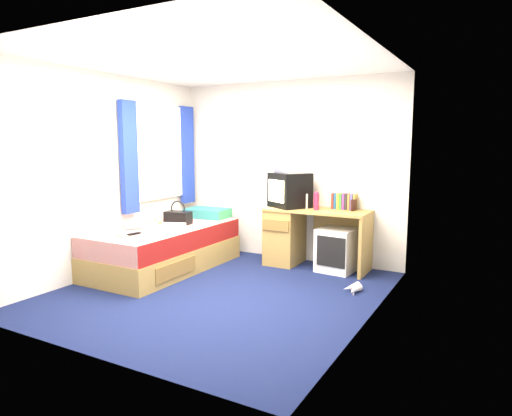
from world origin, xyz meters
The scene contains 20 objects.
ground centered at (0.00, 0.00, 0.00)m, with size 3.40×3.40×0.00m, color #0C1438.
room_shell centered at (0.00, 0.00, 1.45)m, with size 3.40×3.40×3.40m.
bed centered at (-1.10, 0.43, 0.27)m, with size 1.01×2.00×0.54m.
pillow centered at (-1.04, 1.29, 0.60)m, with size 0.59×0.37×0.13m, color #164E94.
desk centered at (0.27, 1.44, 0.41)m, with size 1.30×0.55×0.75m.
storage_cube centered at (0.83, 1.39, 0.27)m, with size 0.43×0.43×0.54m, color white.
crt_tv centered at (0.16, 1.44, 0.97)m, with size 0.60×0.59×0.45m.
vcr centered at (0.16, 1.44, 1.23)m, with size 0.38×0.27×0.07m, color silver.
book_row centered at (0.84, 1.60, 0.85)m, with size 0.31×0.13×0.20m.
picture_frame centered at (0.98, 1.53, 0.82)m, with size 0.02×0.12×0.14m, color black.
pink_water_bottle centered at (0.55, 1.38, 0.85)m, with size 0.06×0.06×0.20m, color #E52042.
aerosol_can centered at (0.39, 1.43, 0.85)m, with size 0.05×0.05×0.19m, color white.
handbag centered at (-1.07, 0.68, 0.63)m, with size 0.35×0.23×0.30m.
towel centered at (-0.80, 0.23, 0.59)m, with size 0.28×0.23×0.09m, color white.
magazine centered at (-1.18, 0.70, 0.55)m, with size 0.21×0.28×0.01m, color #BED617.
water_bottle centered at (-1.32, 0.14, 0.58)m, with size 0.07×0.07×0.20m, color white.
colour_swatch_fan centered at (-1.14, -0.24, 0.55)m, with size 0.22×0.06×0.01m, color gold.
remote_control centered at (-1.08, -0.12, 0.55)m, with size 0.05×0.16×0.02m, color black.
window_assembly centered at (-1.55, 0.90, 1.42)m, with size 0.11×1.42×1.40m.
white_heels centered at (1.25, 0.69, 0.04)m, with size 0.21×0.29×0.09m.
Camera 1 is at (2.62, -3.92, 1.58)m, focal length 32.00 mm.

